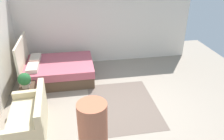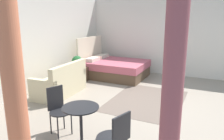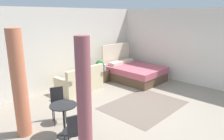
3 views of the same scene
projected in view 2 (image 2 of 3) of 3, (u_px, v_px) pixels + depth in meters
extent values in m
cube|color=gray|center=(142.00, 103.00, 5.56)|extent=(9.40, 9.33, 0.02)
cube|color=silver|center=(43.00, 41.00, 6.55)|extent=(9.40, 0.12, 2.87)
cube|color=silver|center=(171.00, 36.00, 8.03)|extent=(0.12, 6.33, 2.87)
cube|color=#66564C|center=(147.00, 100.00, 5.71)|extent=(2.34, 1.78, 0.01)
cube|color=brown|center=(116.00, 72.00, 7.95)|extent=(1.63, 2.09, 0.35)
cube|color=#B25160|center=(116.00, 64.00, 7.88)|extent=(1.67, 2.13, 0.24)
cube|color=beige|center=(90.00, 56.00, 8.27)|extent=(1.68, 0.07, 1.41)
cube|color=beige|center=(93.00, 59.00, 7.84)|extent=(0.59, 0.32, 0.12)
cube|color=beige|center=(102.00, 56.00, 8.47)|extent=(0.59, 0.32, 0.12)
cube|color=beige|center=(60.00, 86.00, 6.16)|extent=(1.62, 0.88, 0.45)
cube|color=beige|center=(69.00, 72.00, 5.93)|extent=(1.59, 0.22, 0.46)
cube|color=beige|center=(73.00, 70.00, 6.74)|extent=(0.18, 0.81, 0.16)
cube|color=beige|center=(42.00, 83.00, 5.44)|extent=(0.18, 0.81, 0.16)
cube|color=#473323|center=(80.00, 75.00, 7.32)|extent=(0.53, 0.38, 0.48)
cylinder|color=tan|center=(77.00, 67.00, 7.17)|extent=(0.19, 0.19, 0.11)
sphere|color=#235B2D|center=(77.00, 61.00, 7.13)|extent=(0.34, 0.34, 0.34)
cylinder|color=silver|center=(82.00, 64.00, 7.34)|extent=(0.14, 0.14, 0.22)
cylinder|color=black|center=(81.00, 129.00, 3.52)|extent=(0.05, 0.05, 0.74)
cylinder|color=black|center=(81.00, 107.00, 3.43)|extent=(0.59, 0.59, 0.02)
cylinder|color=black|center=(112.00, 138.00, 3.04)|extent=(0.54, 0.54, 0.02)
cube|color=black|center=(122.00, 129.00, 2.87)|extent=(0.34, 0.13, 0.40)
cylinder|color=black|center=(58.00, 129.00, 3.85)|extent=(0.02, 0.02, 0.42)
cylinder|color=black|center=(72.00, 124.00, 4.03)|extent=(0.02, 0.02, 0.42)
cylinder|color=black|center=(51.00, 123.00, 4.05)|extent=(0.02, 0.02, 0.42)
cylinder|color=black|center=(64.00, 119.00, 4.23)|extent=(0.02, 0.02, 0.42)
cylinder|color=black|center=(60.00, 112.00, 3.99)|extent=(0.52, 0.52, 0.02)
cube|color=black|center=(55.00, 98.00, 4.05)|extent=(0.30, 0.15, 0.44)
cylinder|color=#994C51|center=(171.00, 113.00, 2.19)|extent=(0.21, 0.21, 2.38)
cylinder|color=#D1704C|center=(14.00, 84.00, 3.11)|extent=(0.31, 0.31, 2.38)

